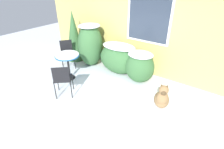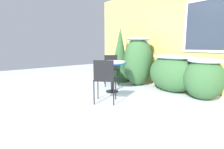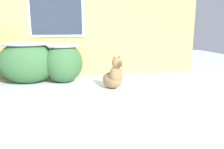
{
  "view_description": "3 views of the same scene",
  "coord_description": "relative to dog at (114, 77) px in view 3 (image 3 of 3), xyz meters",
  "views": [
    {
      "loc": [
        2.37,
        -2.67,
        2.83
      ],
      "look_at": [
        0.0,
        0.6,
        0.55
      ],
      "focal_mm": 28.0,
      "sensor_mm": 36.0,
      "label": 1
    },
    {
      "loc": [
        1.88,
        -2.53,
        1.2
      ],
      "look_at": [
        -1.52,
        0.43,
        0.47
      ],
      "focal_mm": 28.0,
      "sensor_mm": 36.0,
      "label": 2
    },
    {
      "loc": [
        0.45,
        -3.65,
        1.27
      ],
      "look_at": [
        1.34,
        0.84,
        0.3
      ],
      "focal_mm": 35.0,
      "sensor_mm": 36.0,
      "label": 3
    }
  ],
  "objects": [
    {
      "name": "ground_plane",
      "position": [
        -1.36,
        -0.78,
        -0.26
      ],
      "size": [
        16.0,
        16.0,
        0.0
      ],
      "primitive_type": "plane",
      "color": "silver"
    },
    {
      "name": "shrub_middle",
      "position": [
        -1.86,
        0.87,
        0.27
      ],
      "size": [
        1.33,
        0.86,
        0.98
      ],
      "color": "#386638",
      "rests_on": "ground_plane"
    },
    {
      "name": "house_wall",
      "position": [
        -1.35,
        1.41,
        1.24
      ],
      "size": [
        8.0,
        0.1,
        2.97
      ],
      "color": "tan",
      "rests_on": "ground_plane"
    },
    {
      "name": "shrub_right",
      "position": [
        -1.04,
        0.77,
        0.25
      ],
      "size": [
        0.88,
        0.79,
        0.94
      ],
      "color": "#386638",
      "rests_on": "ground_plane"
    },
    {
      "name": "dog",
      "position": [
        0.0,
        0.0,
        0.0
      ],
      "size": [
        0.53,
        0.72,
        0.71
      ],
      "rotation": [
        0.0,
        0.0,
        0.37
      ],
      "color": "#937047",
      "rests_on": "ground_plane"
    }
  ]
}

